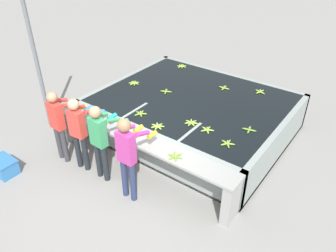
# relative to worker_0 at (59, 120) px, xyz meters

# --- Properties ---
(ground_plane) EXTENTS (80.00, 80.00, 0.00)m
(ground_plane) POSITION_rel_worker_0_xyz_m (1.57, 0.34, -0.95)
(ground_plane) COLOR gray
(ground_plane) RESTS_ON ground
(wash_tank) EXTENTS (4.23, 3.50, 0.87)m
(wash_tank) POSITION_rel_worker_0_xyz_m (1.57, 2.53, -0.52)
(wash_tank) COLOR gray
(wash_tank) RESTS_ON ground
(work_ledge) EXTENTS (4.23, 0.45, 0.87)m
(work_ledge) POSITION_rel_worker_0_xyz_m (1.57, 0.57, -0.33)
(work_ledge) COLOR #9E9E99
(work_ledge) RESTS_ON ground
(worker_0) EXTENTS (0.44, 0.72, 1.59)m
(worker_0) POSITION_rel_worker_0_xyz_m (0.00, 0.00, 0.00)
(worker_0) COLOR #38383D
(worker_0) RESTS_ON ground
(worker_1) EXTENTS (0.45, 0.72, 1.59)m
(worker_1) POSITION_rel_worker_0_xyz_m (0.54, 0.05, -0.00)
(worker_1) COLOR #1E2328
(worker_1) RESTS_ON ground
(worker_2) EXTENTS (0.42, 0.72, 1.60)m
(worker_2) POSITION_rel_worker_0_xyz_m (1.10, 0.08, 0.01)
(worker_2) COLOR #1E2328
(worker_2) RESTS_ON ground
(worker_3) EXTENTS (0.40, 0.71, 1.68)m
(worker_3) POSITION_rel_worker_0_xyz_m (1.88, -0.01, 0.06)
(worker_3) COLOR navy
(worker_3) RESTS_ON ground
(banana_bunch_floating_0) EXTENTS (0.28, 0.28, 0.08)m
(banana_bunch_floating_0) POSITION_rel_worker_0_xyz_m (3.17, 2.04, -0.06)
(banana_bunch_floating_0) COLOR #75A333
(banana_bunch_floating_0) RESTS_ON wash_tank
(banana_bunch_floating_1) EXTENTS (0.27, 0.27, 0.08)m
(banana_bunch_floating_1) POSITION_rel_worker_0_xyz_m (0.88, 2.40, -0.06)
(banana_bunch_floating_1) COLOR #7FAD33
(banana_bunch_floating_1) RESTS_ON wash_tank
(banana_bunch_floating_2) EXTENTS (0.27, 0.28, 0.08)m
(banana_bunch_floating_2) POSITION_rel_worker_0_xyz_m (0.31, 3.90, -0.06)
(banana_bunch_floating_2) COLOR #93BC3D
(banana_bunch_floating_2) RESTS_ON wash_tank
(banana_bunch_floating_3) EXTENTS (0.28, 0.27, 0.08)m
(banana_bunch_floating_3) POSITION_rel_worker_0_xyz_m (3.04, 1.38, -0.06)
(banana_bunch_floating_3) COLOR #7FAD33
(banana_bunch_floating_3) RESTS_ON wash_tank
(banana_bunch_floating_4) EXTENTS (0.27, 0.28, 0.08)m
(banana_bunch_floating_4) POSITION_rel_worker_0_xyz_m (1.07, 1.25, -0.06)
(banana_bunch_floating_4) COLOR #7FAD33
(banana_bunch_floating_4) RESTS_ON wash_tank
(banana_bunch_floating_5) EXTENTS (0.28, 0.28, 0.08)m
(banana_bunch_floating_5) POSITION_rel_worker_0_xyz_m (2.68, 3.71, -0.06)
(banana_bunch_floating_5) COLOR #9EC642
(banana_bunch_floating_5) RESTS_ON wash_tank
(banana_bunch_floating_6) EXTENTS (0.28, 0.28, 0.08)m
(banana_bunch_floating_6) POSITION_rel_worker_0_xyz_m (1.66, 1.08, -0.06)
(banana_bunch_floating_6) COLOR #9EC642
(banana_bunch_floating_6) RESTS_ON wash_tank
(banana_bunch_floating_7) EXTENTS (0.28, 0.28, 0.08)m
(banana_bunch_floating_7) POSITION_rel_worker_0_xyz_m (2.12, 1.59, -0.06)
(banana_bunch_floating_7) COLOR #93BC3D
(banana_bunch_floating_7) RESTS_ON wash_tank
(banana_bunch_floating_8) EXTENTS (0.28, 0.27, 0.08)m
(banana_bunch_floating_8) POSITION_rel_worker_0_xyz_m (2.51, 1.55, -0.06)
(banana_bunch_floating_8) COLOR #93BC3D
(banana_bunch_floating_8) RESTS_ON wash_tank
(banana_bunch_floating_9) EXTENTS (0.28, 0.28, 0.08)m
(banana_bunch_floating_9) POSITION_rel_worker_0_xyz_m (1.90, 3.38, -0.06)
(banana_bunch_floating_9) COLOR #93BC3D
(banana_bunch_floating_9) RESTS_ON wash_tank
(banana_bunch_floating_10) EXTENTS (0.28, 0.28, 0.08)m
(banana_bunch_floating_10) POSITION_rel_worker_0_xyz_m (-0.03, 2.30, -0.06)
(banana_bunch_floating_10) COLOR #93BC3D
(banana_bunch_floating_10) RESTS_ON wash_tank
(banana_bunch_ledge_0) EXTENTS (0.28, 0.27, 0.08)m
(banana_bunch_ledge_0) POSITION_rel_worker_0_xyz_m (2.50, 0.50, -0.06)
(banana_bunch_ledge_0) COLOR #75A333
(banana_bunch_ledge_0) RESTS_ON work_ledge
(knife_0) EXTENTS (0.34, 0.13, 0.02)m
(knife_0) POSITION_rel_worker_0_xyz_m (0.22, 0.66, -0.07)
(knife_0) COLOR silver
(knife_0) RESTS_ON work_ledge
(crate) EXTENTS (0.55, 0.39, 0.32)m
(crate) POSITION_rel_worker_0_xyz_m (-0.60, -1.04, -0.78)
(crate) COLOR #3375B7
(crate) RESTS_ON ground
(support_post_left) EXTENTS (0.09, 0.09, 3.20)m
(support_post_left) POSITION_rel_worker_0_xyz_m (-1.40, 0.65, 0.65)
(support_post_left) COLOR slate
(support_post_left) RESTS_ON ground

